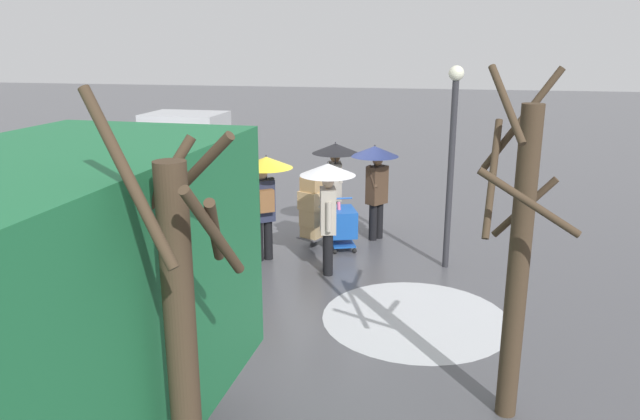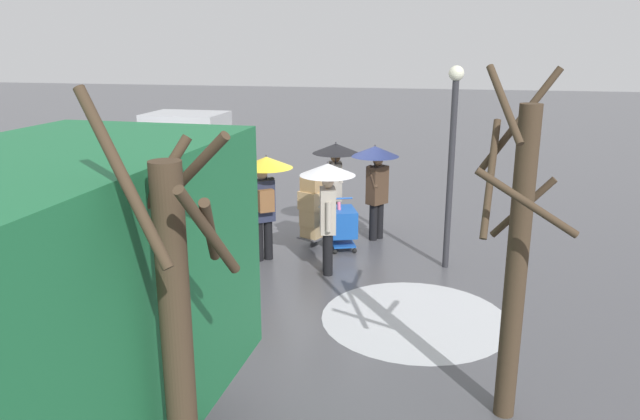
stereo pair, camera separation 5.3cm
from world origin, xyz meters
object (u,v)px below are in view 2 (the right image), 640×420
(cargo_van_parked_right, at_px, (158,185))
(shopping_cart_vendor, at_px, (342,223))
(hand_dolly_boxes, at_px, (314,208))
(bare_tree_far, at_px, (179,358))
(pedestrian_far_side, at_px, (336,166))
(pedestrian_pink_side, at_px, (265,184))
(pedestrian_black_side, at_px, (376,170))
(street_lamp, at_px, (452,147))
(pedestrian_white_side, at_px, (328,192))
(bare_tree_near, at_px, (516,254))

(cargo_van_parked_right, distance_m, shopping_cart_vendor, 4.22)
(hand_dolly_boxes, bearing_deg, bare_tree_far, 94.98)
(pedestrian_far_side, height_order, bare_tree_far, bare_tree_far)
(cargo_van_parked_right, relative_size, bare_tree_far, 1.34)
(pedestrian_pink_side, distance_m, pedestrian_black_side, 2.63)
(street_lamp, bearing_deg, cargo_van_parked_right, -6.53)
(pedestrian_white_side, bearing_deg, cargo_van_parked_right, -19.45)
(hand_dolly_boxes, bearing_deg, pedestrian_black_side, -150.33)
(shopping_cart_vendor, height_order, bare_tree_far, bare_tree_far)
(hand_dolly_boxes, xyz_separation_m, bare_tree_far, (-0.73, 8.36, 1.09))
(hand_dolly_boxes, height_order, pedestrian_pink_side, pedestrian_pink_side)
(hand_dolly_boxes, height_order, bare_tree_far, bare_tree_far)
(bare_tree_far, bearing_deg, pedestrian_far_side, -87.35)
(hand_dolly_boxes, height_order, street_lamp, street_lamp)
(pedestrian_white_side, xyz_separation_m, bare_tree_far, (-0.16, 6.90, 0.36))
(pedestrian_pink_side, xyz_separation_m, bare_tree_far, (-1.50, 7.34, 0.37))
(pedestrian_far_side, xyz_separation_m, street_lamp, (-2.49, 1.62, 0.79))
(bare_tree_near, height_order, bare_tree_far, bare_tree_near)
(pedestrian_white_side, height_order, street_lamp, street_lamp)
(bare_tree_near, height_order, street_lamp, bare_tree_near)
(shopping_cart_vendor, distance_m, hand_dolly_boxes, 0.69)
(pedestrian_white_side, height_order, bare_tree_far, bare_tree_far)
(pedestrian_far_side, bearing_deg, pedestrian_pink_side, 60.65)
(bare_tree_far, bearing_deg, pedestrian_white_side, -88.68)
(pedestrian_pink_side, bearing_deg, cargo_van_parked_right, -20.05)
(cargo_van_parked_right, height_order, shopping_cart_vendor, cargo_van_parked_right)
(pedestrian_pink_side, distance_m, pedestrian_white_side, 1.41)
(pedestrian_far_side, relative_size, bare_tree_far, 0.54)
(pedestrian_pink_side, relative_size, bare_tree_near, 0.53)
(cargo_van_parked_right, distance_m, pedestrian_black_side, 4.84)
(hand_dolly_boxes, xyz_separation_m, bare_tree_near, (-3.48, 5.57, 1.16))
(pedestrian_pink_side, xyz_separation_m, pedestrian_far_side, (-1.07, -1.91, 0.01))
(pedestrian_pink_side, xyz_separation_m, street_lamp, (-3.56, -0.29, 0.80))
(shopping_cart_vendor, bearing_deg, pedestrian_far_side, -71.24)
(shopping_cart_vendor, height_order, pedestrian_pink_side, pedestrian_pink_side)
(bare_tree_near, relative_size, street_lamp, 1.05)
(cargo_van_parked_right, xyz_separation_m, street_lamp, (-6.34, 0.72, 1.19))
(cargo_van_parked_right, relative_size, bare_tree_near, 1.32)
(shopping_cart_vendor, distance_m, pedestrian_pink_side, 1.96)
(cargo_van_parked_right, bearing_deg, shopping_cart_vendor, 179.12)
(street_lamp, bearing_deg, pedestrian_pink_side, 4.62)
(cargo_van_parked_right, distance_m, pedestrian_far_side, 3.97)
(pedestrian_black_side, distance_m, bare_tree_far, 9.08)
(cargo_van_parked_right, relative_size, pedestrian_white_side, 2.50)
(shopping_cart_vendor, xyz_separation_m, pedestrian_pink_side, (1.40, 0.95, 1.00))
(pedestrian_black_side, bearing_deg, pedestrian_far_side, -11.72)
(shopping_cart_vendor, distance_m, pedestrian_black_side, 1.41)
(pedestrian_far_side, distance_m, street_lamp, 3.07)
(cargo_van_parked_right, xyz_separation_m, pedestrian_far_side, (-3.85, -0.90, 0.41))
(pedestrian_far_side, bearing_deg, hand_dolly_boxes, 71.31)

